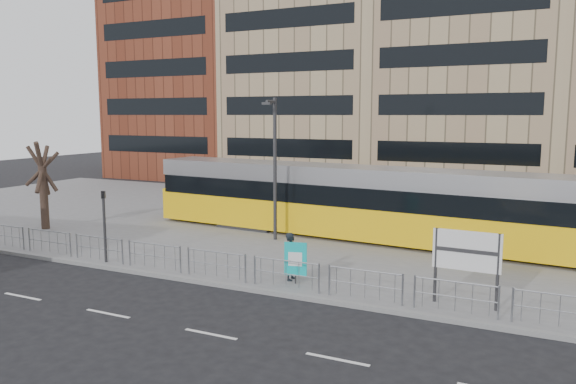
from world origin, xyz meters
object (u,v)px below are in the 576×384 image
at_px(station_sign, 467,254).
at_px(traffic_light_west, 104,217).
at_px(tram, 430,208).
at_px(pedestrian, 291,256).
at_px(lamp_post_west, 274,163).
at_px(bare_tree, 40,139).
at_px(ad_panel, 296,260).

bearing_deg(station_sign, traffic_light_west, -174.59).
distance_m(tram, pedestrian, 8.74).
bearing_deg(tram, lamp_post_west, -160.59).
relative_size(traffic_light_west, bare_tree, 0.43).
relative_size(lamp_post_west, bare_tree, 1.00).
relative_size(tram, pedestrian, 17.00).
xyz_separation_m(tram, station_sign, (2.87, -8.11, -0.08)).
distance_m(pedestrian, lamp_post_west, 7.64).
bearing_deg(traffic_light_west, lamp_post_west, 32.75).
xyz_separation_m(traffic_light_west, bare_tree, (-8.16, 3.95, 2.99)).
xyz_separation_m(tram, bare_tree, (-20.09, -5.05, 3.12)).
distance_m(pedestrian, bare_tree, 17.22).
bearing_deg(ad_panel, pedestrian, 118.62).
height_order(traffic_light_west, bare_tree, bare_tree).
xyz_separation_m(pedestrian, traffic_light_west, (-8.33, -1.09, 1.05)).
bearing_deg(pedestrian, tram, -28.06).
bearing_deg(pedestrian, ad_panel, -141.20).
bearing_deg(pedestrian, traffic_light_west, 93.87).
relative_size(station_sign, lamp_post_west, 0.36).
bearing_deg(lamp_post_west, bare_tree, -166.42).
distance_m(tram, ad_panel, 8.96).
bearing_deg(ad_panel, lamp_post_west, 109.17).
height_order(ad_panel, pedestrian, pedestrian).
distance_m(tram, station_sign, 8.60).
distance_m(ad_panel, lamp_post_west, 8.12).
xyz_separation_m(pedestrian, lamp_post_west, (-3.75, 5.94, 3.01)).
bearing_deg(bare_tree, lamp_post_west, 13.58).
height_order(station_sign, traffic_light_west, traffic_light_west).
relative_size(ad_panel, pedestrian, 0.86).
distance_m(station_sign, ad_panel, 6.17).
distance_m(station_sign, lamp_post_west, 12.11).
height_order(ad_panel, lamp_post_west, lamp_post_west).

